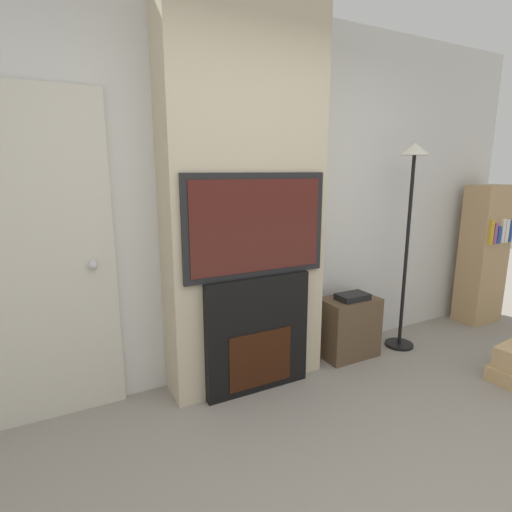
{
  "coord_description": "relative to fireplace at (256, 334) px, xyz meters",
  "views": [
    {
      "loc": [
        -1.24,
        -0.69,
        1.57
      ],
      "look_at": [
        0.0,
        1.67,
        0.99
      ],
      "focal_mm": 28.0,
      "sensor_mm": 36.0,
      "label": 1
    }
  ],
  "objects": [
    {
      "name": "wall_back",
      "position": [
        0.0,
        0.36,
        0.93
      ],
      "size": [
        6.0,
        0.06,
        2.7
      ],
      "color": "silver",
      "rests_on": "ground_plane"
    },
    {
      "name": "chimney_breast",
      "position": [
        0.0,
        0.17,
        0.93
      ],
      "size": [
        1.16,
        0.33,
        2.7
      ],
      "color": "beige",
      "rests_on": "ground_plane"
    },
    {
      "name": "fireplace",
      "position": [
        0.0,
        0.0,
        0.0
      ],
      "size": [
        0.79,
        0.15,
        0.85
      ],
      "color": "black",
      "rests_on": "ground_plane"
    },
    {
      "name": "television",
      "position": [
        0.0,
        -0.0,
        0.78
      ],
      "size": [
        1.04,
        0.07,
        0.7
      ],
      "color": "black",
      "rests_on": "fireplace"
    },
    {
      "name": "floor_lamp",
      "position": [
        1.48,
        0.02,
        0.87
      ],
      "size": [
        0.25,
        0.25,
        1.78
      ],
      "color": "black",
      "rests_on": "ground_plane"
    },
    {
      "name": "media_stand",
      "position": [
        0.94,
        0.1,
        -0.16
      ],
      "size": [
        0.48,
        0.3,
        0.56
      ],
      "color": "brown",
      "rests_on": "ground_plane"
    },
    {
      "name": "bookshelf",
      "position": [
        2.7,
        0.1,
        0.29
      ],
      "size": [
        0.44,
        0.3,
        1.42
      ],
      "color": "tan",
      "rests_on": "ground_plane"
    },
    {
      "name": "entry_door",
      "position": [
        -1.34,
        0.3,
        0.6
      ],
      "size": [
        0.92,
        0.09,
        2.05
      ],
      "color": "beige",
      "rests_on": "ground_plane"
    }
  ]
}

